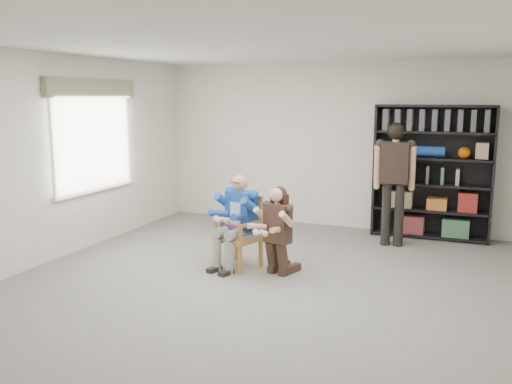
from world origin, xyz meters
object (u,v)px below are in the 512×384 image
at_px(armchair, 238,232).
at_px(kneeling_woman, 276,231).
at_px(bookshelf, 432,172).
at_px(standing_man, 394,185).
at_px(seated_man, 238,221).

distance_m(armchair, kneeling_woman, 0.60).
xyz_separation_m(bookshelf, standing_man, (-0.49, -0.70, -0.13)).
height_order(seated_man, kneeling_woman, seated_man).
bearing_deg(standing_man, armchair, -138.29).
bearing_deg(standing_man, kneeling_woman, -125.44).
relative_size(armchair, kneeling_woman, 0.84).
height_order(kneeling_woman, bookshelf, bookshelf).
distance_m(seated_man, bookshelf, 3.40).
distance_m(bookshelf, standing_man, 0.87).
height_order(seated_man, standing_man, standing_man).
bearing_deg(bookshelf, kneeling_woman, -121.47).
distance_m(armchair, bookshelf, 3.42).
distance_m(seated_man, kneeling_woman, 0.59).
height_order(armchair, standing_man, standing_man).
relative_size(seated_man, standing_man, 0.67).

